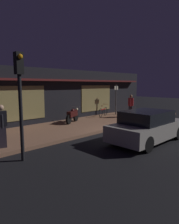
# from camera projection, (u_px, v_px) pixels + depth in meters

# --- Properties ---
(ground_plane) EXTENTS (60.00, 60.00, 0.00)m
(ground_plane) POSITION_uv_depth(u_px,v_px,m) (123.00, 134.00, 10.58)
(ground_plane) COLOR black
(sidewalk_slab) EXTENTS (18.00, 4.00, 0.15)m
(sidewalk_slab) POSITION_uv_depth(u_px,v_px,m) (84.00, 125.00, 12.68)
(sidewalk_slab) COLOR #8C6047
(sidewalk_slab) RESTS_ON ground_plane
(storefront_building) EXTENTS (18.00, 3.30, 3.60)m
(storefront_building) POSITION_uv_depth(u_px,v_px,m) (53.00, 95.00, 14.84)
(storefront_building) COLOR black
(storefront_building) RESTS_ON ground_plane
(motorcycle) EXTENTS (1.58, 0.91, 0.97)m
(motorcycle) POSITION_uv_depth(u_px,v_px,m) (73.00, 115.00, 12.97)
(motorcycle) COLOR black
(motorcycle) RESTS_ON sidewalk_slab
(bicycle_parked) EXTENTS (1.58, 0.64, 0.91)m
(bicycle_parked) POSITION_uv_depth(u_px,v_px,m) (103.00, 112.00, 15.51)
(bicycle_parked) COLOR black
(bicycle_parked) RESTS_ON sidewalk_slab
(person_photographer) EXTENTS (0.43, 0.61, 1.67)m
(person_photographer) POSITION_uv_depth(u_px,v_px,m) (2.00, 125.00, 7.76)
(person_photographer) COLOR #28232D
(person_photographer) RESTS_ON sidewalk_slab
(person_bystander) EXTENTS (0.59, 0.44, 1.67)m
(person_bystander) POSITION_uv_depth(u_px,v_px,m) (131.00, 105.00, 15.15)
(person_bystander) COLOR #28232D
(person_bystander) RESTS_ON sidewalk_slab
(sign_post) EXTENTS (0.44, 0.09, 2.40)m
(sign_post) POSITION_uv_depth(u_px,v_px,m) (116.00, 98.00, 16.35)
(sign_post) COLOR #47474C
(sign_post) RESTS_ON sidewalk_slab
(traffic_light_pole) EXTENTS (0.24, 0.33, 3.60)m
(traffic_light_pole) POSITION_uv_depth(u_px,v_px,m) (20.00, 88.00, 6.58)
(traffic_light_pole) COLOR black
(traffic_light_pole) RESTS_ON ground_plane
(parked_car_near) EXTENTS (4.13, 1.83, 1.42)m
(parked_car_near) POSITION_uv_depth(u_px,v_px,m) (148.00, 126.00, 9.12)
(parked_car_near) COLOR black
(parked_car_near) RESTS_ON ground_plane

